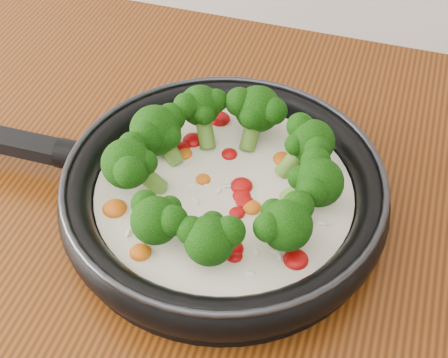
% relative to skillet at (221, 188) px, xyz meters
% --- Properties ---
extents(skillet, '(0.53, 0.34, 0.10)m').
position_rel_skillet_xyz_m(skillet, '(0.00, 0.00, 0.00)').
color(skillet, black).
rests_on(skillet, counter).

